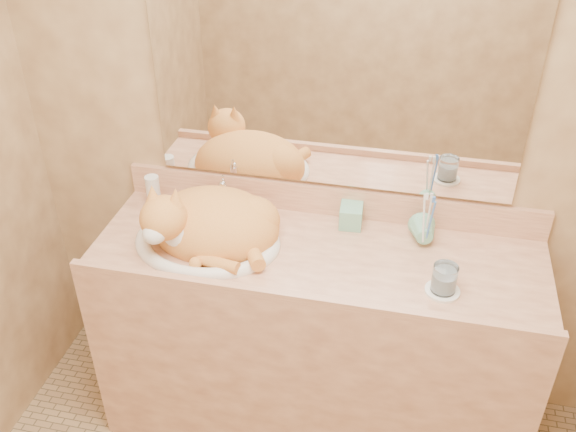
% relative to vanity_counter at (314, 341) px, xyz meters
% --- Properties ---
extents(wall_back, '(2.40, 0.02, 2.50)m').
position_rel_vanity_counter_xyz_m(wall_back, '(0.00, 0.28, 0.82)').
color(wall_back, olive).
rests_on(wall_back, ground).
extents(vanity_counter, '(1.60, 0.55, 0.85)m').
position_rel_vanity_counter_xyz_m(vanity_counter, '(0.00, 0.00, 0.00)').
color(vanity_counter, '#A5674A').
rests_on(vanity_counter, floor).
extents(mirror, '(1.30, 0.02, 0.80)m').
position_rel_vanity_counter_xyz_m(mirror, '(0.00, 0.26, 0.97)').
color(mirror, white).
rests_on(mirror, wall_back).
extents(sink_basin, '(0.59, 0.52, 0.16)m').
position_rel_vanity_counter_xyz_m(sink_basin, '(-0.40, -0.02, 0.51)').
color(sink_basin, white).
rests_on(sink_basin, vanity_counter).
extents(faucet, '(0.05, 0.11, 0.15)m').
position_rel_vanity_counter_xyz_m(faucet, '(-0.40, 0.18, 0.50)').
color(faucet, white).
rests_on(faucet, vanity_counter).
extents(cat, '(0.48, 0.39, 0.26)m').
position_rel_vanity_counter_xyz_m(cat, '(-0.39, -0.01, 0.51)').
color(cat, orange).
rests_on(cat, sink_basin).
extents(soap_dispenser, '(0.09, 0.09, 0.18)m').
position_rel_vanity_counter_xyz_m(soap_dispenser, '(0.09, 0.16, 0.52)').
color(soap_dispenser, '#74BA9A').
rests_on(soap_dispenser, vanity_counter).
extents(toothbrush_cup, '(0.12, 0.12, 0.09)m').
position_rel_vanity_counter_xyz_m(toothbrush_cup, '(0.36, 0.11, 0.47)').
color(toothbrush_cup, '#74BA9A').
rests_on(toothbrush_cup, vanity_counter).
extents(toothbrushes, '(0.04, 0.04, 0.23)m').
position_rel_vanity_counter_xyz_m(toothbrushes, '(0.36, 0.11, 0.56)').
color(toothbrushes, silver).
rests_on(toothbrushes, toothbrush_cup).
extents(saucer, '(0.11, 0.11, 0.01)m').
position_rel_vanity_counter_xyz_m(saucer, '(0.44, -0.11, 0.43)').
color(saucer, white).
rests_on(saucer, vanity_counter).
extents(water_glass, '(0.08, 0.08, 0.09)m').
position_rel_vanity_counter_xyz_m(water_glass, '(0.44, -0.11, 0.48)').
color(water_glass, white).
rests_on(water_glass, saucer).
extents(lotion_bottle, '(0.05, 0.05, 0.13)m').
position_rel_vanity_counter_xyz_m(lotion_bottle, '(-0.68, 0.17, 0.49)').
color(lotion_bottle, silver).
rests_on(lotion_bottle, vanity_counter).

